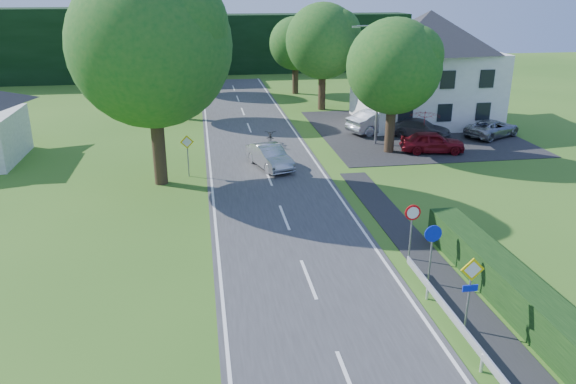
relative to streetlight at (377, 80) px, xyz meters
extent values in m
cube|color=#363639|center=(-8.06, -10.00, -4.44)|extent=(7.00, 80.00, 0.04)
cube|color=black|center=(3.94, 3.00, -4.44)|extent=(14.00, 16.00, 0.04)
cube|color=white|center=(-11.31, -10.00, -4.42)|extent=(0.12, 80.00, 0.01)
cube|color=white|center=(-4.81, -10.00, -4.42)|extent=(0.12, 80.00, 0.01)
cube|color=black|center=(-0.06, 36.00, -0.96)|extent=(30.00, 5.00, 7.00)
cube|color=silver|center=(5.94, 6.00, -1.66)|extent=(10.00, 8.00, 5.60)
pyramid|color=black|center=(5.94, 6.00, 2.64)|extent=(10.60, 8.40, 3.00)
cylinder|color=gray|center=(0.14, 0.00, -0.46)|extent=(0.16, 0.16, 8.00)
cylinder|color=gray|center=(-0.66, 0.00, 3.44)|extent=(1.70, 0.10, 0.10)
cube|color=gray|center=(-1.56, 0.00, 3.39)|extent=(0.50, 0.18, 0.12)
cylinder|color=gray|center=(-3.76, -22.00, -3.26)|extent=(0.07, 0.07, 2.40)
cube|color=yellow|center=(-3.76, -22.03, -2.26)|extent=(0.78, 0.04, 0.78)
cube|color=white|center=(-3.76, -22.03, -2.26)|extent=(0.57, 0.05, 0.57)
cube|color=#0D21C3|center=(-3.76, -22.03, -2.91)|extent=(0.50, 0.04, 0.22)
cylinder|color=gray|center=(-3.76, -19.00, -3.36)|extent=(0.07, 0.07, 2.20)
cylinder|color=#0D21C3|center=(-3.76, -19.03, -2.41)|extent=(0.64, 0.04, 0.64)
cylinder|color=gray|center=(-3.76, -17.00, -3.36)|extent=(0.07, 0.07, 2.20)
cylinder|color=red|center=(-3.76, -17.03, -2.41)|extent=(0.64, 0.04, 0.64)
cylinder|color=white|center=(-3.76, -17.05, -2.41)|extent=(0.48, 0.04, 0.48)
cylinder|color=gray|center=(-12.56, -5.00, -3.36)|extent=(0.07, 0.07, 2.20)
cube|color=yellow|center=(-12.56, -5.03, -2.41)|extent=(0.78, 0.04, 0.78)
cube|color=white|center=(-12.56, -5.03, -2.41)|extent=(0.57, 0.05, 0.57)
imported|color=#A5A5A9|center=(-7.76, -4.19, -3.73)|extent=(2.63, 4.45, 1.38)
imported|color=black|center=(-7.08, 0.78, -3.87)|extent=(1.00, 2.20, 1.12)
imported|color=maroon|center=(3.16, -2.64, -3.72)|extent=(4.35, 2.37, 1.40)
imported|color=silver|center=(1.46, 3.10, -3.58)|extent=(5.45, 3.43, 1.69)
imported|color=#49484D|center=(3.91, 1.38, -3.79)|extent=(4.69, 3.74, 1.27)
imported|color=#999AA0|center=(9.07, 0.55, -3.80)|extent=(4.93, 3.87, 1.25)
imported|color=#B10E0E|center=(3.90, 0.62, -3.41)|extent=(2.78, 2.81, 2.03)
camera|label=1|loc=(-11.73, -36.21, 5.89)|focal=35.00mm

